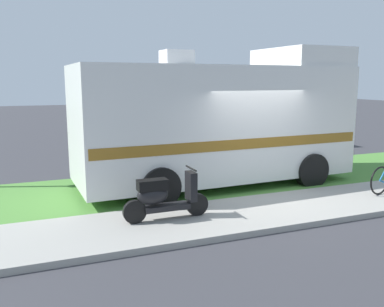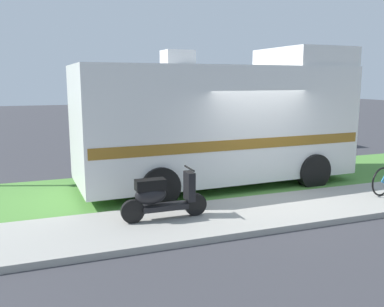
% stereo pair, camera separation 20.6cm
% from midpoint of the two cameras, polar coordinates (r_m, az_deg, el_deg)
% --- Properties ---
extents(ground_plane, '(80.00, 80.00, 0.00)m').
position_cam_midpoint_polar(ground_plane, '(10.00, 8.72, -5.89)').
color(ground_plane, '#38383D').
extents(sidewalk, '(24.00, 2.00, 0.12)m').
position_cam_midpoint_polar(sidewalk, '(9.02, 12.62, -7.41)').
color(sidewalk, '#9E9B93').
rests_on(sidewalk, ground).
extents(grass_strip, '(24.00, 3.40, 0.08)m').
position_cam_midpoint_polar(grass_strip, '(11.26, 4.85, -3.78)').
color(grass_strip, '#4C8438').
rests_on(grass_strip, ground).
extents(motorhome_rv, '(7.11, 2.82, 3.58)m').
position_cam_midpoint_polar(motorhome_rv, '(10.64, 3.20, 4.52)').
color(motorhome_rv, silver).
rests_on(motorhome_rv, ground).
extents(scooter, '(1.69, 0.50, 0.97)m').
position_cam_midpoint_polar(scooter, '(7.85, -4.73, -5.91)').
color(scooter, black).
rests_on(scooter, ground).
extents(pickup_truck_near, '(5.86, 2.41, 1.75)m').
position_cam_midpoint_polar(pickup_truck_near, '(16.93, 7.96, 3.92)').
color(pickup_truck_near, '#B7B29E').
rests_on(pickup_truck_near, ground).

